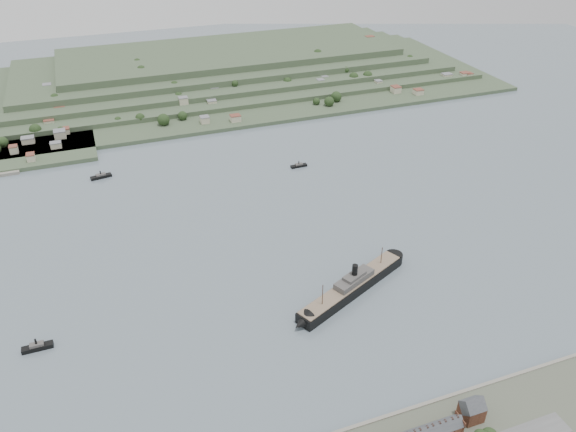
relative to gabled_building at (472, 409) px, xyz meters
name	(u,v)px	position (x,y,z in m)	size (l,w,h in m)	color
ground	(300,253)	(-27.50, 164.00, -8.19)	(1400.00, 1400.00, 0.00)	slate
gabled_building	(472,409)	(0.00, 0.00, 0.00)	(10.40, 10.18, 14.09)	#4F2B1C
far_peninsula	(209,73)	(0.41, 557.10, 3.69)	(760.00, 309.00, 30.00)	#384A31
steamship	(349,289)	(-14.36, 109.78, -3.54)	(98.19, 53.43, 25.18)	black
tugboat	(37,347)	(-203.58, 127.07, -6.30)	(17.16, 4.64, 7.71)	black
ferry_west	(101,176)	(-152.70, 332.52, -6.53)	(18.92, 8.13, 6.87)	black
ferry_east	(299,165)	(21.13, 291.82, -6.79)	(15.52, 4.65, 5.78)	black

